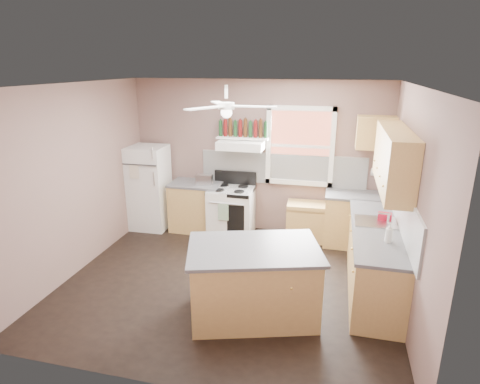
% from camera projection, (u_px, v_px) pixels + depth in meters
% --- Properties ---
extents(floor, '(4.50, 4.50, 0.00)m').
position_uv_depth(floor, '(228.00, 282.00, 5.67)').
color(floor, black).
rests_on(floor, ground).
extents(ceiling, '(4.50, 4.50, 0.00)m').
position_uv_depth(ceiling, '(226.00, 85.00, 4.85)').
color(ceiling, white).
rests_on(ceiling, ground).
extents(wall_back, '(4.50, 0.05, 2.70)m').
position_uv_depth(wall_back, '(257.00, 158.00, 7.13)').
color(wall_back, '#755A53').
rests_on(wall_back, ground).
extents(wall_right, '(0.05, 4.00, 2.70)m').
position_uv_depth(wall_right, '(412.00, 205.00, 4.75)').
color(wall_right, '#755A53').
rests_on(wall_right, ground).
extents(wall_left, '(0.05, 4.00, 2.70)m').
position_uv_depth(wall_left, '(75.00, 180.00, 5.77)').
color(wall_left, '#755A53').
rests_on(wall_left, ground).
extents(backsplash_back, '(2.90, 0.03, 0.55)m').
position_uv_depth(backsplash_back, '(282.00, 169.00, 7.05)').
color(backsplash_back, white).
rests_on(backsplash_back, wall_back).
extents(backsplash_right, '(0.03, 2.60, 0.55)m').
position_uv_depth(backsplash_right, '(403.00, 210.00, 5.09)').
color(backsplash_right, white).
rests_on(backsplash_right, wall_right).
extents(window_view, '(1.00, 0.02, 1.20)m').
position_uv_depth(window_view, '(300.00, 146.00, 6.85)').
color(window_view, brown).
rests_on(window_view, wall_back).
extents(window_frame, '(1.16, 0.07, 1.36)m').
position_uv_depth(window_frame, '(300.00, 146.00, 6.83)').
color(window_frame, white).
rests_on(window_frame, wall_back).
extents(refrigerator, '(0.67, 0.65, 1.54)m').
position_uv_depth(refrigerator, '(149.00, 188.00, 7.37)').
color(refrigerator, white).
rests_on(refrigerator, floor).
extents(base_cabinet_left, '(0.90, 0.60, 0.86)m').
position_uv_depth(base_cabinet_left, '(197.00, 207.00, 7.35)').
color(base_cabinet_left, tan).
rests_on(base_cabinet_left, floor).
extents(counter_left, '(0.92, 0.62, 0.04)m').
position_uv_depth(counter_left, '(196.00, 184.00, 7.22)').
color(counter_left, '#4E4E51').
rests_on(counter_left, base_cabinet_left).
extents(toaster, '(0.29, 0.18, 0.18)m').
position_uv_depth(toaster, '(204.00, 179.00, 7.09)').
color(toaster, silver).
rests_on(toaster, counter_left).
extents(stove, '(0.79, 0.67, 0.86)m').
position_uv_depth(stove, '(231.00, 212.00, 7.13)').
color(stove, white).
rests_on(stove, floor).
extents(range_hood, '(0.78, 0.50, 0.14)m').
position_uv_depth(range_hood, '(241.00, 145.00, 6.85)').
color(range_hood, white).
rests_on(range_hood, wall_back).
extents(bottle_shelf, '(0.90, 0.26, 0.03)m').
position_uv_depth(bottle_shelf, '(243.00, 138.00, 6.93)').
color(bottle_shelf, white).
rests_on(bottle_shelf, range_hood).
extents(cart, '(0.68, 0.47, 0.66)m').
position_uv_depth(cart, '(306.00, 221.00, 6.96)').
color(cart, tan).
rests_on(cart, floor).
extents(base_cabinet_corner, '(1.00, 0.60, 0.86)m').
position_uv_depth(base_cabinet_corner, '(355.00, 221.00, 6.72)').
color(base_cabinet_corner, tan).
rests_on(base_cabinet_corner, floor).
extents(base_cabinet_right, '(0.60, 2.20, 0.86)m').
position_uv_depth(base_cabinet_right, '(374.00, 260.00, 5.38)').
color(base_cabinet_right, tan).
rests_on(base_cabinet_right, floor).
extents(counter_corner, '(1.02, 0.62, 0.04)m').
position_uv_depth(counter_corner, '(357.00, 195.00, 6.59)').
color(counter_corner, '#4E4E51').
rests_on(counter_corner, base_cabinet_corner).
extents(counter_right, '(0.62, 2.22, 0.04)m').
position_uv_depth(counter_right, '(376.00, 229.00, 5.25)').
color(counter_right, '#4E4E51').
rests_on(counter_right, base_cabinet_right).
extents(sink, '(0.55, 0.45, 0.03)m').
position_uv_depth(sink, '(375.00, 222.00, 5.43)').
color(sink, silver).
rests_on(sink, counter_right).
extents(faucet, '(0.03, 0.03, 0.14)m').
position_uv_depth(faucet, '(388.00, 218.00, 5.37)').
color(faucet, silver).
rests_on(faucet, sink).
extents(upper_cabinet_right, '(0.33, 1.80, 0.76)m').
position_uv_depth(upper_cabinet_right, '(394.00, 159.00, 5.13)').
color(upper_cabinet_right, tan).
rests_on(upper_cabinet_right, wall_right).
extents(upper_cabinet_corner, '(0.60, 0.33, 0.52)m').
position_uv_depth(upper_cabinet_corner, '(376.00, 133.00, 6.35)').
color(upper_cabinet_corner, tan).
rests_on(upper_cabinet_corner, wall_back).
extents(paper_towel, '(0.26, 0.12, 0.12)m').
position_uv_depth(paper_towel, '(379.00, 172.00, 6.55)').
color(paper_towel, white).
rests_on(paper_towel, wall_back).
extents(island, '(1.66, 1.30, 0.86)m').
position_uv_depth(island, '(254.00, 283.00, 4.82)').
color(island, tan).
rests_on(island, floor).
extents(island_top, '(1.76, 1.41, 0.04)m').
position_uv_depth(island_top, '(254.00, 249.00, 4.68)').
color(island_top, '#4E4E51').
rests_on(island_top, island).
extents(ceiling_fan_hub, '(0.20, 0.20, 0.08)m').
position_uv_depth(ceiling_fan_hub, '(226.00, 106.00, 4.92)').
color(ceiling_fan_hub, white).
rests_on(ceiling_fan_hub, ceiling).
extents(soap_bottle, '(0.14, 0.14, 0.25)m').
position_uv_depth(soap_bottle, '(389.00, 233.00, 4.77)').
color(soap_bottle, silver).
rests_on(soap_bottle, counter_right).
extents(red_caddy, '(0.19, 0.14, 0.10)m').
position_uv_depth(red_caddy, '(385.00, 217.00, 5.47)').
color(red_caddy, '#AE0E24').
rests_on(red_caddy, counter_right).
extents(wine_bottles, '(0.86, 0.06, 0.31)m').
position_uv_depth(wine_bottles, '(243.00, 129.00, 6.88)').
color(wine_bottles, '#143819').
rests_on(wine_bottles, bottle_shelf).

